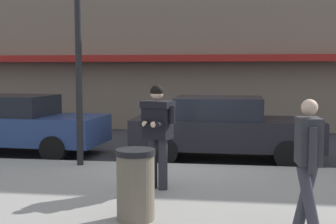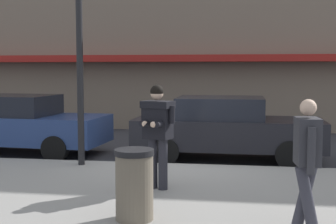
{
  "view_description": "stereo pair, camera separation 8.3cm",
  "coord_description": "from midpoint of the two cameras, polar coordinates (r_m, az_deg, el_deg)",
  "views": [
    {
      "loc": [
        1.27,
        -10.3,
        2.2
      ],
      "look_at": [
        0.15,
        -2.51,
        1.49
      ],
      "focal_mm": 50.0,
      "sensor_mm": 36.0,
      "label": 1
    },
    {
      "loc": [
        1.36,
        -10.29,
        2.2
      ],
      "look_at": [
        0.15,
        -2.51,
        1.49
      ],
      "focal_mm": 50.0,
      "sensor_mm": 36.0,
      "label": 2
    }
  ],
  "objects": [
    {
      "name": "man_texting_on_phone",
      "position": [
        8.02,
        -1.6,
        -1.64
      ],
      "size": [
        0.62,
        0.65,
        1.81
      ],
      "color": "#23232B",
      "rests_on": "sidewalk"
    },
    {
      "name": "parked_sedan_near",
      "position": [
        12.83,
        -18.14,
        -1.39
      ],
      "size": [
        4.62,
        2.16,
        1.54
      ],
      "color": "navy",
      "rests_on": "ground"
    },
    {
      "name": "curb_paint_line",
      "position": [
        10.58,
        6.35,
        -6.85
      ],
      "size": [
        28.0,
        0.12,
        0.01
      ],
      "primitive_type": "cube",
      "color": "silver",
      "rests_on": "ground"
    },
    {
      "name": "ground_plane",
      "position": [
        10.61,
        0.89,
        -6.81
      ],
      "size": [
        80.0,
        80.0,
        0.0
      ],
      "primitive_type": "plane",
      "color": "#333338"
    },
    {
      "name": "parked_sedan_mid",
      "position": [
        11.48,
        6.71,
        -1.92
      ],
      "size": [
        4.51,
        1.96,
        1.54
      ],
      "color": "black",
      "rests_on": "ground"
    },
    {
      "name": "street_lamp_post",
      "position": [
        10.25,
        -11.15,
        10.33
      ],
      "size": [
        0.36,
        0.36,
        4.88
      ],
      "color": "black",
      "rests_on": "sidewalk"
    },
    {
      "name": "sidewalk",
      "position": [
        7.75,
        5.64,
        -10.82
      ],
      "size": [
        32.0,
        5.3,
        0.14
      ],
      "primitive_type": "cube",
      "color": "gray",
      "rests_on": "ground"
    },
    {
      "name": "pedestrian_with_bag",
      "position": [
        6.24,
        16.32,
        -5.16
      ],
      "size": [
        0.35,
        0.72,
        1.7
      ],
      "color": "#33333D",
      "rests_on": "sidewalk"
    },
    {
      "name": "trash_bin",
      "position": [
        6.51,
        -4.35,
        -8.79
      ],
      "size": [
        0.55,
        0.55,
        0.98
      ],
      "color": "#665B4C",
      "rests_on": "sidewalk"
    }
  ]
}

